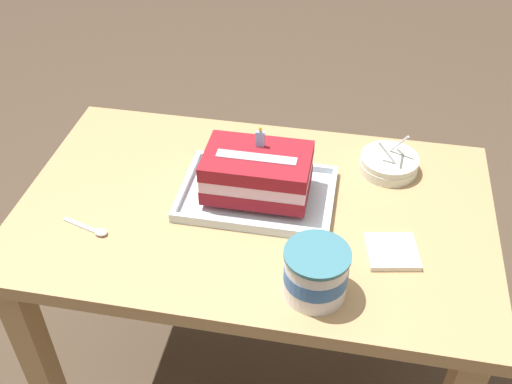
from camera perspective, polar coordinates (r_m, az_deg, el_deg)
The scene contains 8 objects.
ground_plane at distance 1.96m, azimuth -0.10°, elevation -17.22°, with size 8.00×8.00×0.00m, color #4C3D2D.
dining_table at distance 1.49m, azimuth -0.13°, elevation -4.67°, with size 1.09×0.67×0.72m.
foil_tray at distance 1.43m, azimuth 0.13°, elevation -0.28°, with size 0.36×0.25×0.02m.
birthday_cake at distance 1.39m, azimuth 0.13°, elevation 1.85°, with size 0.24×0.16×0.15m.
bowl_stack at distance 1.54m, azimuth 12.32°, elevation 2.63°, with size 0.14×0.14×0.10m.
ice_cream_tub at distance 1.20m, azimuth 5.61°, elevation -7.51°, with size 0.13×0.13×0.11m.
serving_spoon_near_tray at distance 1.39m, azimuth -14.75°, elevation -3.49°, with size 0.12×0.05×0.01m.
napkin_pile at distance 1.33m, azimuth 12.59°, elevation -5.45°, with size 0.12×0.12×0.01m.
Camera 1 is at (0.20, -1.04, 1.65)m, focal length 42.83 mm.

